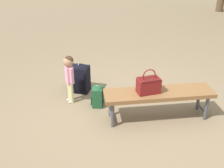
{
  "coord_description": "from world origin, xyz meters",
  "views": [
    {
      "loc": [
        -0.17,
        3.57,
        2.35
      ],
      "look_at": [
        0.29,
        -0.08,
        0.45
      ],
      "focal_mm": 43.44,
      "sensor_mm": 36.0,
      "label": 1
    }
  ],
  "objects_px": {
    "handbag": "(149,85)",
    "backpack_small": "(97,95)",
    "backpack_large": "(80,77)",
    "child_standing": "(69,72)",
    "park_bench": "(159,95)"
  },
  "relations": [
    {
      "from": "handbag",
      "to": "backpack_large",
      "type": "relative_size",
      "value": 0.67
    },
    {
      "from": "park_bench",
      "to": "handbag",
      "type": "relative_size",
      "value": 4.48
    },
    {
      "from": "handbag",
      "to": "park_bench",
      "type": "bearing_deg",
      "value": -163.52
    },
    {
      "from": "backpack_small",
      "to": "backpack_large",
      "type": "bearing_deg",
      "value": -48.66
    },
    {
      "from": "handbag",
      "to": "backpack_large",
      "type": "distance_m",
      "value": 1.42
    },
    {
      "from": "handbag",
      "to": "backpack_small",
      "type": "distance_m",
      "value": 0.93
    },
    {
      "from": "child_standing",
      "to": "backpack_large",
      "type": "xyz_separation_m",
      "value": [
        -0.07,
        -0.37,
        -0.27
      ]
    },
    {
      "from": "backpack_large",
      "to": "backpack_small",
      "type": "bearing_deg",
      "value": 131.34
    },
    {
      "from": "handbag",
      "to": "child_standing",
      "type": "bearing_deg",
      "value": -15.64
    },
    {
      "from": "handbag",
      "to": "child_standing",
      "type": "relative_size",
      "value": 0.45
    },
    {
      "from": "child_standing",
      "to": "backpack_small",
      "type": "height_order",
      "value": "child_standing"
    },
    {
      "from": "park_bench",
      "to": "backpack_large",
      "type": "relative_size",
      "value": 3.02
    },
    {
      "from": "backpack_large",
      "to": "child_standing",
      "type": "bearing_deg",
      "value": 79.47
    },
    {
      "from": "handbag",
      "to": "backpack_large",
      "type": "height_order",
      "value": "handbag"
    },
    {
      "from": "child_standing",
      "to": "backpack_small",
      "type": "distance_m",
      "value": 0.58
    }
  ]
}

